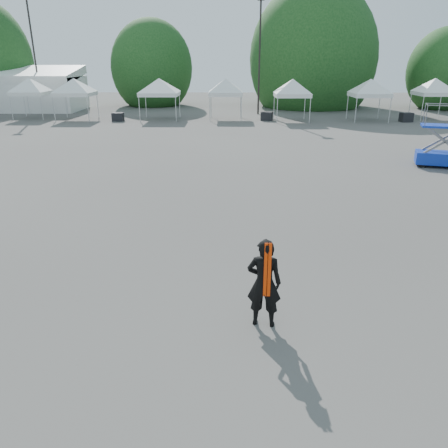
{
  "coord_description": "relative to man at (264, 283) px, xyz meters",
  "views": [
    {
      "loc": [
        0.27,
        -9.69,
        4.83
      ],
      "look_at": [
        0.18,
        -0.39,
        1.3
      ],
      "focal_mm": 35.0,
      "sensor_mm": 36.0,
      "label": 1
    }
  ],
  "objects": [
    {
      "name": "ground",
      "position": [
        -0.95,
        2.43,
        -0.9
      ],
      "size": [
        120.0,
        120.0,
        0.0
      ],
      "primitive_type": "plane",
      "color": "#474442",
      "rests_on": "ground"
    },
    {
      "name": "marquee",
      "position": [
        -22.95,
        37.43,
        1.07
      ],
      "size": [
        15.0,
        6.25,
        4.23
      ],
      "color": "white",
      "rests_on": "ground"
    },
    {
      "name": "light_pole_west",
      "position": [
        -18.95,
        36.43,
        4.87
      ],
      "size": [
        0.6,
        0.25,
        10.3
      ],
      "color": "black",
      "rests_on": "ground"
    },
    {
      "name": "light_pole_east",
      "position": [
        2.05,
        34.43,
        4.62
      ],
      "size": [
        0.6,
        0.25,
        9.8
      ],
      "color": "black",
      "rests_on": "ground"
    },
    {
      "name": "tree_mid_w",
      "position": [
        -8.95,
        42.43,
        3.03
      ],
      "size": [
        4.16,
        4.16,
        6.33
      ],
      "color": "#382314",
      "rests_on": "ground"
    },
    {
      "name": "tree_mid_e",
      "position": [
        8.05,
        41.43,
        3.94
      ],
      "size": [
        5.12,
        5.12,
        7.79
      ],
      "color": "#382314",
      "rests_on": "ground"
    },
    {
      "name": "tree_far_e",
      "position": [
        21.05,
        39.43,
        2.73
      ],
      "size": [
        3.84,
        3.84,
        5.84
      ],
      "color": "#382314",
      "rests_on": "ground"
    },
    {
      "name": "tent_b",
      "position": [
        -17.57,
        31.29,
        2.16
      ],
      "size": [
        3.88,
        3.88,
        3.88
      ],
      "color": "silver",
      "rests_on": "ground"
    },
    {
      "name": "tent_c",
      "position": [
        -13.51,
        30.44,
        2.16
      ],
      "size": [
        4.22,
        4.22,
        3.88
      ],
      "color": "silver",
      "rests_on": "ground"
    },
    {
      "name": "tent_d",
      "position": [
        -6.46,
        30.6,
        2.16
      ],
      "size": [
        4.47,
        4.47,
        3.88
      ],
      "color": "silver",
      "rests_on": "ground"
    },
    {
      "name": "tent_e",
      "position": [
        -0.94,
        30.78,
        2.16
      ],
      "size": [
        3.93,
        3.93,
        3.88
      ],
      "color": "silver",
      "rests_on": "ground"
    },
    {
      "name": "tent_f",
      "position": [
        4.46,
        29.57,
        2.16
      ],
      "size": [
        3.95,
        3.95,
        3.88
      ],
      "color": "silver",
      "rests_on": "ground"
    },
    {
      "name": "tent_g",
      "position": [
        10.77,
        29.75,
        2.16
      ],
      "size": [
        4.1,
        4.1,
        3.88
      ],
      "color": "silver",
      "rests_on": "ground"
    },
    {
      "name": "tent_h",
      "position": [
        16.61,
        31.24,
        2.16
      ],
      "size": [
        4.0,
        4.0,
        3.88
      ],
      "color": "silver",
      "rests_on": "ground"
    },
    {
      "name": "man",
      "position": [
        0.0,
        0.0,
        0.0
      ],
      "size": [
        0.71,
        0.52,
        1.79
      ],
      "rotation": [
        0.0,
        0.0,
        2.99
      ],
      "color": "black",
      "rests_on": "ground"
    },
    {
      "name": "scissor_lift",
      "position": [
        9.41,
        13.33,
        0.56
      ],
      "size": [
        2.46,
        1.73,
        2.88
      ],
      "rotation": [
        0.0,
        0.0,
        -0.3
      ],
      "color": "#0C2CA2",
      "rests_on": "ground"
    },
    {
      "name": "crate_west",
      "position": [
        -9.81,
        29.36,
        -0.55
      ],
      "size": [
        0.93,
        0.75,
        0.68
      ],
      "primitive_type": "cube",
      "rotation": [
        0.0,
        0.0,
        -0.09
      ],
      "color": "black",
      "rests_on": "ground"
    },
    {
      "name": "crate_mid",
      "position": [
        2.5,
        29.95,
        -0.54
      ],
      "size": [
        1.08,
        0.95,
        0.71
      ],
      "primitive_type": "cube",
      "rotation": [
        0.0,
        0.0,
        -0.3
      ],
      "color": "black",
      "rests_on": "ground"
    },
    {
      "name": "crate_east",
      "position": [
        13.82,
        29.25,
        -0.54
      ],
      "size": [
        1.03,
        0.86,
        0.72
      ],
      "primitive_type": "cube",
      "rotation": [
        0.0,
        0.0,
        0.16
      ],
      "color": "black",
      "rests_on": "ground"
    }
  ]
}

